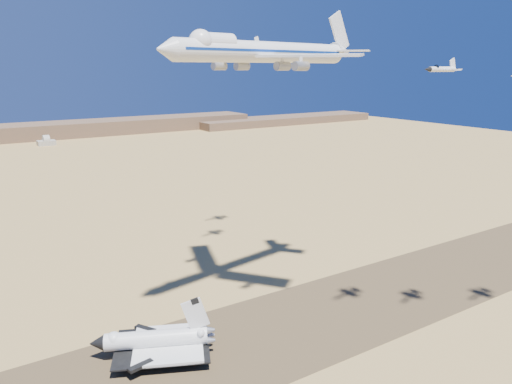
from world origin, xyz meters
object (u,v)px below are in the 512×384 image
carrier_747 (260,52)px  shuttle (155,341)px  crew_b (188,354)px  crew_a (184,358)px  chase_jet_d (243,53)px  chase_jet_e (247,42)px  chase_jet_a (441,69)px  crew_c (194,363)px

carrier_747 → shuttle: bearing=179.8°
carrier_747 → crew_b: 97.27m
crew_b → crew_a: bearing=77.8°
chase_jet_d → crew_a: bearing=-147.6°
carrier_747 → chase_jet_e: carrier_747 is taller
crew_a → shuttle: bearing=45.9°
shuttle → carrier_747: 96.10m
carrier_747 → crew_a: (-37.16, -14.68, -89.60)m
crew_a → chase_jet_d: bearing=-38.3°
chase_jet_a → chase_jet_e: (4.93, 110.88, 11.55)m
crew_c → chase_jet_a: bearing=-146.2°
chase_jet_a → shuttle: bearing=145.5°
crew_c → chase_jet_d: chase_jet_d is taller
carrier_747 → crew_b: bearing=-169.0°
crew_c → chase_jet_e: 145.97m
carrier_747 → crew_b: carrier_747 is taller
shuttle → chase_jet_a: size_ratio=2.39×
crew_b → shuttle: bearing=12.3°
shuttle → crew_b: bearing=-13.0°
shuttle → crew_a: 10.09m
crew_a → chase_jet_d: size_ratio=0.12×
shuttle → crew_a: (5.92, -7.11, -4.02)m
crew_c → chase_jet_e: bearing=-74.4°
crew_c → chase_jet_a: (66.35, -26.93, 84.25)m
shuttle → chase_jet_a: (73.72, -38.28, 80.28)m
chase_jet_d → crew_b: bearing=-147.2°
crew_c → chase_jet_a: chase_jet_a is taller
chase_jet_a → chase_jet_e: chase_jet_e is taller
shuttle → crew_c: 14.11m
carrier_747 → crew_b: (-35.19, -13.63, -89.66)m
shuttle → crew_a: size_ratio=21.75×
crew_b → chase_jet_e: (70.76, 78.66, 95.91)m
chase_jet_e → crew_a: bearing=-134.0°
shuttle → crew_c: (7.37, -11.36, -3.97)m
chase_jet_d → chase_jet_e: 25.57m
carrier_747 → crew_c: carrier_747 is taller
chase_jet_d → crew_c: bearing=-145.0°
carrier_747 → chase_jet_a: carrier_747 is taller
carrier_747 → crew_c: 98.24m
crew_b → crew_c: size_ratio=0.88×
crew_b → chase_jet_e: chase_jet_e is taller
crew_b → chase_jet_d: 121.54m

